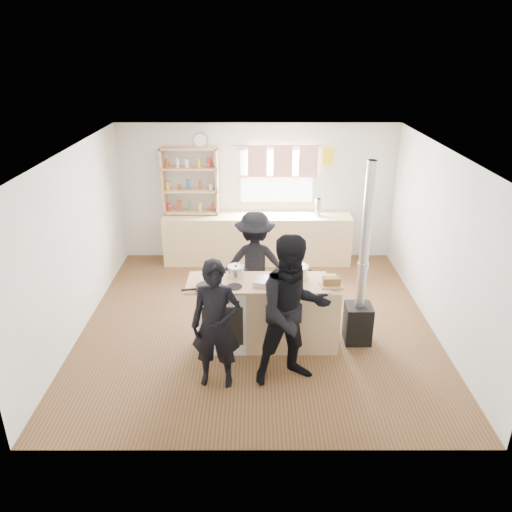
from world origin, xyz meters
name	(u,v)px	position (x,y,z in m)	size (l,w,h in m)	color
ground	(258,322)	(0.00, 0.00, -0.01)	(5.00, 5.00, 0.01)	brown
back_counter	(257,239)	(0.00, 2.22, 0.45)	(3.40, 0.55, 0.90)	#D5B880
shelving_unit	(190,181)	(-1.20, 2.34, 1.51)	(1.00, 0.28, 1.20)	tan
thermos	(318,207)	(1.09, 2.22, 1.06)	(0.10, 0.10, 0.31)	silver
cooking_island	(269,313)	(0.14, -0.55, 0.47)	(1.97, 0.64, 0.93)	white
skillet_greens	(209,288)	(-0.61, -0.77, 0.96)	(0.40, 0.40, 0.05)	black
roast_tray	(267,281)	(0.11, -0.63, 0.97)	(0.35, 0.33, 0.08)	silver
stockpot_stove	(236,271)	(-0.29, -0.41, 1.01)	(0.22, 0.22, 0.18)	silver
stockpot_counter	(299,272)	(0.54, -0.43, 1.02)	(0.25, 0.25, 0.19)	silver
bread_board	(331,282)	(0.93, -0.67, 0.98)	(0.29, 0.22, 0.12)	tan
flue_heater	(360,299)	(1.36, -0.49, 0.64)	(0.35, 0.35, 2.50)	black
person_near_left	(216,325)	(-0.49, -1.40, 0.79)	(0.58, 0.38, 1.59)	black
person_near_right	(293,311)	(0.40, -1.32, 0.93)	(0.90, 0.70, 1.86)	black
person_far	(255,263)	(-0.04, 0.38, 0.78)	(1.01, 0.58, 1.57)	black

